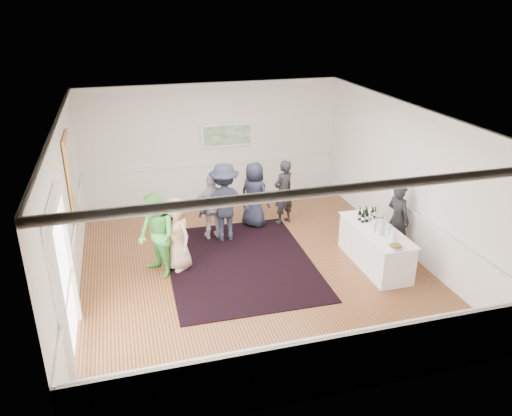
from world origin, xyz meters
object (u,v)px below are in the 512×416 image
object	(u,v)px
guest_lilac	(213,207)
serving_table	(375,247)
bartender	(398,219)
nut_bowl	(396,246)
guest_tan	(177,234)
guest_dark_b	(283,192)
guest_green	(157,236)
ice_bucket	(377,220)
guest_navy	(254,195)
guest_dark_a	(225,202)

from	to	relation	value
guest_lilac	serving_table	bearing A→B (deg)	140.29
bartender	nut_bowl	world-z (taller)	bartender
guest_tan	guest_dark_b	xyz separation A→B (m)	(2.82, 1.58, 0.04)
bartender	guest_green	distance (m)	5.13
guest_lilac	ice_bucket	distance (m)	3.70
serving_table	guest_dark_b	world-z (taller)	guest_dark_b
guest_lilac	nut_bowl	world-z (taller)	guest_lilac
bartender	guest_dark_b	world-z (taller)	guest_dark_b
guest_navy	guest_tan	bearing A→B (deg)	88.43
serving_table	bartender	size ratio (longest dim) A/B	1.27
bartender	guest_dark_b	size ratio (longest dim) A/B	0.99
guest_dark_a	guest_lilac	bearing A→B (deg)	-27.74
guest_green	guest_lilac	distance (m)	1.96
ice_bucket	guest_lilac	bearing A→B (deg)	147.22
bartender	ice_bucket	size ratio (longest dim) A/B	6.18
guest_green	ice_bucket	distance (m)	4.54
guest_tan	guest_green	bearing A→B (deg)	-102.08
guest_dark_b	ice_bucket	bearing A→B (deg)	92.23
guest_tan	guest_dark_a	distance (m)	1.63
bartender	guest_navy	world-z (taller)	guest_navy
bartender	guest_navy	bearing A→B (deg)	33.84
guest_green	ice_bucket	xyz separation A→B (m)	(4.50, -0.63, 0.08)
ice_bucket	guest_dark_a	bearing A→B (deg)	147.03
guest_navy	nut_bowl	size ratio (longest dim) A/B	5.90
guest_dark_b	ice_bucket	distance (m)	2.69
guest_lilac	guest_dark_b	distance (m)	1.88
guest_lilac	guest_tan	bearing A→B (deg)	47.25
serving_table	nut_bowl	xyz separation A→B (m)	(-0.07, -0.86, 0.45)
guest_dark_a	guest_navy	world-z (taller)	guest_dark_a
guest_dark_b	guest_lilac	bearing A→B (deg)	-14.35
guest_tan	guest_navy	bearing A→B (deg)	94.53
bartender	guest_navy	xyz separation A→B (m)	(-2.61, 2.22, 0.00)
guest_green	nut_bowl	distance (m)	4.65
guest_lilac	nut_bowl	distance (m)	4.24
nut_bowl	guest_tan	bearing A→B (deg)	154.89
guest_dark_b	bartender	bearing A→B (deg)	105.09
guest_dark_a	guest_dark_b	distance (m)	1.68
guest_green	guest_lilac	bearing A→B (deg)	108.75
guest_dark_a	guest_navy	distance (m)	1.04
guest_dark_a	bartender	bearing A→B (deg)	157.34
guest_tan	guest_lilac	size ratio (longest dim) A/B	0.99
guest_tan	guest_dark_b	bearing A→B (deg)	85.89
guest_green	guest_navy	size ratio (longest dim) A/B	1.07
serving_table	guest_navy	bearing A→B (deg)	126.03
bartender	nut_bowl	xyz separation A→B (m)	(-0.78, -1.25, 0.06)
bartender	guest_lilac	world-z (taller)	bartender
guest_green	guest_lilac	xyz separation A→B (m)	(1.39, 1.37, -0.08)
guest_green	guest_dark_a	bearing A→B (deg)	100.87
bartender	ice_bucket	world-z (taller)	bartender
bartender	guest_dark_b	bearing A→B (deg)	25.11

